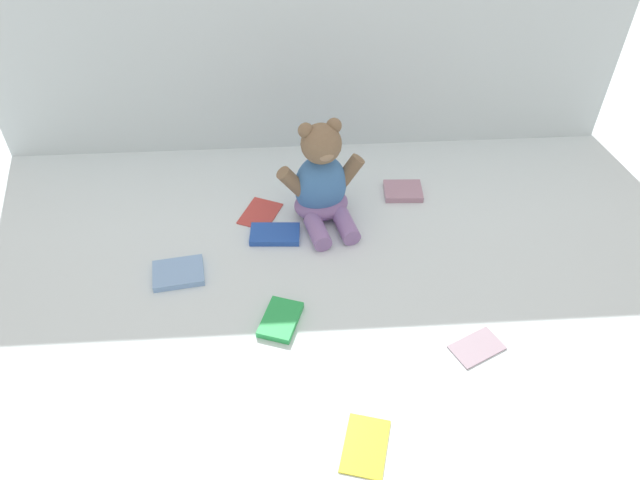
{
  "coord_description": "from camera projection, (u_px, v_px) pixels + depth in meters",
  "views": [
    {
      "loc": [
        -0.06,
        -1.21,
        1.15
      ],
      "look_at": [
        0.01,
        -0.1,
        0.1
      ],
      "focal_mm": 34.6,
      "sensor_mm": 36.0,
      "label": 1
    }
  ],
  "objects": [
    {
      "name": "book_case_1",
      "position": [
        260.0,
        213.0,
        1.75
      ],
      "size": [
        0.13,
        0.15,
        0.01
      ],
      "primitive_type": "cube",
      "rotation": [
        0.0,
        0.0,
        5.86
      ],
      "color": "#BC3D39",
      "rests_on": "ground_plane"
    },
    {
      "name": "ground_plane",
      "position": [
        315.0,
        242.0,
        1.67
      ],
      "size": [
        3.2,
        3.2,
        0.0
      ],
      "primitive_type": "plane",
      "color": "silver"
    },
    {
      "name": "book_case_6",
      "position": [
        178.0,
        273.0,
        1.57
      ],
      "size": [
        0.14,
        0.12,
        0.02
      ],
      "primitive_type": "cube",
      "rotation": [
        0.0,
        0.0,
        4.85
      ],
      "color": "#7CA5D9",
      "rests_on": "ground_plane"
    },
    {
      "name": "backdrop_drape",
      "position": [
        305.0,
        25.0,
        1.73
      ],
      "size": [
        1.88,
        0.03,
        0.8
      ],
      "primitive_type": "cube",
      "color": "silver",
      "rests_on": "ground_plane"
    },
    {
      "name": "teddy_bear",
      "position": [
        322.0,
        183.0,
        1.68
      ],
      "size": [
        0.25,
        0.24,
        0.3
      ],
      "rotation": [
        0.0,
        0.0,
        0.24
      ],
      "color": "#3F72B2",
      "rests_on": "ground_plane"
    },
    {
      "name": "book_case_3",
      "position": [
        477.0,
        347.0,
        1.41
      ],
      "size": [
        0.14,
        0.12,
        0.01
      ],
      "primitive_type": "cube",
      "rotation": [
        0.0,
        0.0,
        2.02
      ],
      "color": "#A38E9D",
      "rests_on": "ground_plane"
    },
    {
      "name": "book_case_0",
      "position": [
        281.0,
        320.0,
        1.46
      ],
      "size": [
        0.12,
        0.14,
        0.02
      ],
      "primitive_type": "cube",
      "rotation": [
        0.0,
        0.0,
        5.94
      ],
      "color": "green",
      "rests_on": "ground_plane"
    },
    {
      "name": "book_case_5",
      "position": [
        365.0,
        445.0,
        1.24
      ],
      "size": [
        0.12,
        0.15,
        0.01
      ],
      "primitive_type": "cube",
      "rotation": [
        0.0,
        0.0,
        6.01
      ],
      "color": "yellow",
      "rests_on": "ground_plane"
    },
    {
      "name": "book_case_4",
      "position": [
        275.0,
        234.0,
        1.68
      ],
      "size": [
        0.14,
        0.09,
        0.02
      ],
      "primitive_type": "cube",
      "rotation": [
        0.0,
        0.0,
        1.51
      ],
      "color": "#224CAD",
      "rests_on": "ground_plane"
    },
    {
      "name": "book_case_2",
      "position": [
        403.0,
        191.0,
        1.82
      ],
      "size": [
        0.11,
        0.09,
        0.02
      ],
      "primitive_type": "cube",
      "rotation": [
        0.0,
        0.0,
        1.52
      ],
      "color": "#A87C92",
      "rests_on": "ground_plane"
    }
  ]
}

